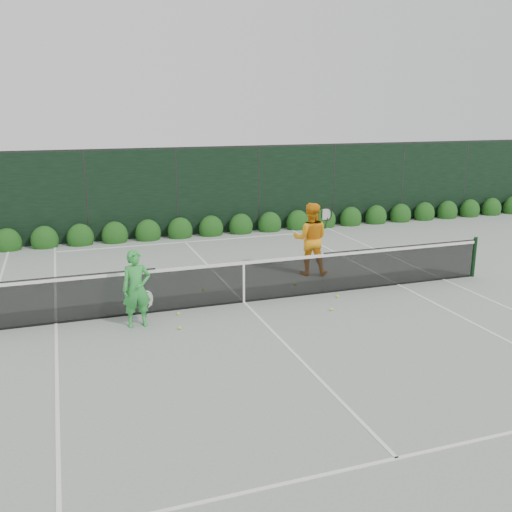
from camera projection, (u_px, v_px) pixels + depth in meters
name	position (u px, v px, depth m)	size (l,w,h in m)	color
ground	(244.00, 302.00, 13.16)	(80.00, 80.00, 0.00)	gray
tennis_net	(243.00, 280.00, 13.02)	(12.90, 0.10, 1.07)	black
player_woman	(137.00, 289.00, 11.56)	(0.65, 0.40, 1.60)	green
player_man	(310.00, 239.00, 15.16)	(1.16, 1.05, 1.94)	#FF9D15
court_lines	(244.00, 302.00, 13.16)	(11.03, 23.83, 0.01)	white
windscreen_fence	(289.00, 270.00, 10.30)	(32.00, 21.07, 3.06)	black
hedge_row	(180.00, 231.00, 19.64)	(31.66, 0.65, 0.94)	#133C10
tennis_balls	(256.00, 302.00, 13.06)	(4.00, 2.38, 0.07)	#C1EB34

